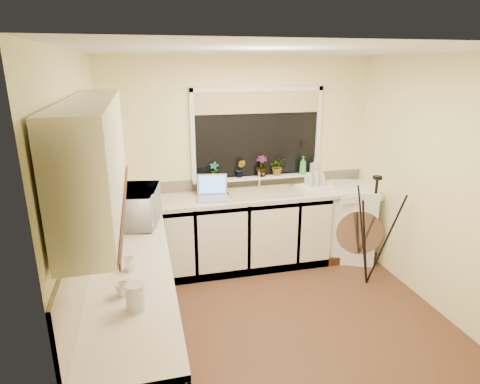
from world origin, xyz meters
The scene contains 34 objects.
floor centered at (0.00, 0.00, 0.00)m, with size 3.20×3.20×0.00m, color brown.
ceiling centered at (0.00, 0.00, 2.45)m, with size 3.20×3.20×0.00m, color white.
wall_back centered at (0.00, 1.50, 1.23)m, with size 3.20×3.20×0.00m, color #F8EEA5.
wall_front centered at (0.00, -1.50, 1.23)m, with size 3.20×3.20×0.00m, color #F8EEA5.
wall_left centered at (-1.60, 0.00, 1.23)m, with size 3.00×3.00×0.00m, color #F8EEA5.
wall_right centered at (1.60, 0.00, 1.23)m, with size 3.00×3.00×0.00m, color #F8EEA5.
base_cabinet_back centered at (-0.33, 1.20, 0.43)m, with size 2.55×0.60×0.86m, color silver.
base_cabinet_left centered at (-1.30, -0.30, 0.43)m, with size 0.54×2.40×0.86m, color silver.
worktop_back centered at (0.00, 1.20, 0.88)m, with size 3.20×0.60×0.04m, color beige.
worktop_left centered at (-1.30, -0.30, 0.88)m, with size 0.60×2.40×0.04m, color beige.
upper_cabinet centered at (-1.44, -0.45, 1.80)m, with size 0.28×1.90×0.70m, color silver.
splashback_left centered at (-1.59, -0.30, 1.12)m, with size 0.02×2.40×0.45m, color beige.
splashback_back centered at (0.00, 1.49, 0.97)m, with size 3.20×0.02×0.14m, color beige.
window_glass centered at (0.20, 1.49, 1.55)m, with size 1.50×0.02×1.00m, color black.
window_blind centered at (0.20, 1.46, 1.92)m, with size 1.50×0.02×0.25m, color tan.
windowsill centered at (0.20, 1.43, 1.04)m, with size 1.60×0.14×0.03m, color white.
sink centered at (0.20, 1.20, 0.91)m, with size 0.82×0.46×0.03m, color tan.
faucet centered at (0.20, 1.38, 1.02)m, with size 0.03×0.03×0.24m, color silver.
washing_machine centered at (1.28, 1.16, 0.46)m, with size 0.65×0.63×0.93m, color silver.
laptop centered at (-0.41, 1.19, 0.97)m, with size 0.38×0.34×0.26m.
kettle centered at (-1.26, 0.42, 1.02)m, with size 0.18×0.18×0.24m, color white.
dish_rack centered at (0.84, 1.16, 0.93)m, with size 0.41×0.31×0.06m, color white.
tripod centered at (1.20, 0.45, 0.62)m, with size 0.62×0.62×1.25m, color black, non-canonical shape.
glass_jug centered at (-1.26, -0.86, 0.99)m, with size 0.12×0.12×0.17m, color #B4B9BF.
steel_jar centered at (-1.30, -0.34, 0.95)m, with size 0.07×0.07×0.10m, color silver.
microwave centered at (-1.25, 0.62, 1.07)m, with size 0.60×0.41×0.33m, color white.
plant_a centered at (-0.34, 1.40, 1.16)m, with size 0.11×0.08×0.21m, color #999999.
plant_b centered at (-0.02, 1.43, 1.16)m, with size 0.12×0.10×0.22m, color #999999.
plant_c centered at (0.24, 1.42, 1.18)m, with size 0.14×0.14×0.25m, color #999999.
plant_d centered at (0.45, 1.43, 1.16)m, with size 0.19×0.17×0.21m, color #999999.
soap_bottle_green centered at (0.77, 1.40, 1.16)m, with size 0.09×0.09×0.22m, color green.
soap_bottle_clear centered at (0.93, 1.42, 1.14)m, with size 0.08×0.08×0.18m, color #999999.
cup_back centered at (1.06, 1.22, 0.94)m, with size 0.11×0.11×0.08m, color white.
cup_left centered at (-1.34, -0.68, 0.94)m, with size 0.09×0.09×0.09m, color beige.
Camera 1 is at (-1.16, -3.12, 2.35)m, focal length 30.31 mm.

